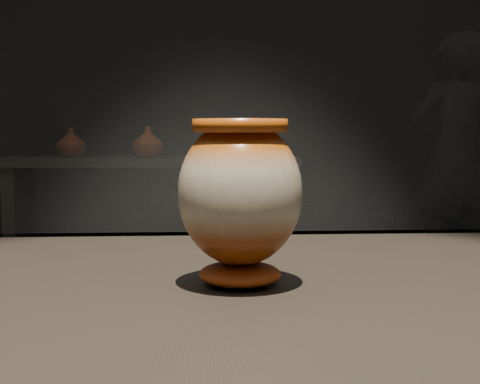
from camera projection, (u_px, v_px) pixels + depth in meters
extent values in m
cube|color=black|center=(199.00, 69.00, 5.70)|extent=(8.00, 3.20, 0.04)
cube|color=black|center=(198.00, 309.00, 0.80)|extent=(2.00, 0.80, 0.05)
ellipsoid|color=#7D330B|center=(240.00, 274.00, 0.81)|extent=(0.12, 0.12, 0.03)
ellipsoid|color=beige|center=(240.00, 193.00, 0.80)|extent=(0.18, 0.18, 0.18)
cylinder|color=#C65D12|center=(240.00, 126.00, 0.80)|extent=(0.14, 0.14, 0.02)
cube|color=black|center=(147.00, 161.00, 4.46)|extent=(2.00, 0.60, 0.05)
cube|color=black|center=(19.00, 229.00, 4.45)|extent=(0.08, 0.50, 0.85)
cube|color=black|center=(273.00, 227.00, 4.55)|extent=(0.08, 0.50, 0.85)
imported|color=#913915|center=(71.00, 143.00, 4.38)|extent=(0.26, 0.26, 0.20)
imported|color=#7D330B|center=(148.00, 142.00, 4.45)|extent=(0.20, 0.20, 0.21)
cylinder|color=#913915|center=(227.00, 149.00, 4.51)|extent=(0.06, 0.06, 0.11)
imported|color=black|center=(453.00, 158.00, 4.76)|extent=(0.72, 0.55, 1.77)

